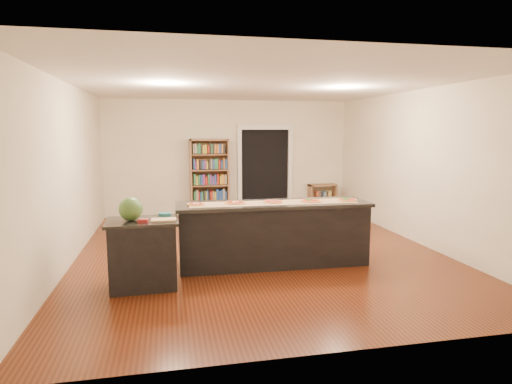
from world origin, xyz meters
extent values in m
cube|color=#F1E5CA|center=(0.00, 0.00, 1.40)|extent=(6.00, 7.00, 2.80)
cube|color=#51210E|center=(0.00, 0.00, 0.00)|extent=(6.00, 7.00, 0.01)
cube|color=white|center=(0.00, 0.00, 2.80)|extent=(6.00, 7.00, 0.01)
cube|color=black|center=(0.90, 3.48, 1.05)|extent=(1.20, 0.02, 2.10)
cube|color=silver|center=(0.25, 3.44, 1.05)|extent=(0.10, 0.08, 2.10)
cube|color=silver|center=(1.55, 3.44, 1.05)|extent=(0.10, 0.08, 2.10)
cube|color=silver|center=(0.90, 3.44, 2.15)|extent=(1.40, 0.08, 0.12)
cube|color=black|center=(0.07, -0.77, 0.46)|extent=(2.86, 0.72, 0.92)
cube|color=black|center=(0.07, -0.77, 0.95)|extent=(2.94, 0.80, 0.05)
cube|color=black|center=(-1.84, -1.38, 0.43)|extent=(0.84, 0.59, 0.87)
cube|color=black|center=(-1.84, -1.38, 0.89)|extent=(0.91, 0.67, 0.04)
cube|color=#936947|center=(-0.51, 3.28, 0.93)|extent=(0.93, 0.33, 1.87)
cube|color=#936947|center=(2.38, 3.30, 0.35)|extent=(0.71, 0.30, 0.71)
cylinder|color=teal|center=(-0.36, 3.21, 0.17)|extent=(0.23, 0.23, 0.34)
cube|color=#A07652|center=(0.07, -0.80, 0.97)|extent=(2.56, 0.51, 0.00)
sphere|color=#144214|center=(-1.97, -1.39, 1.06)|extent=(0.31, 0.31, 0.31)
cube|color=tan|center=(-1.56, -1.48, 0.92)|extent=(0.32, 0.21, 0.02)
cube|color=maroon|center=(-1.81, -1.55, 0.93)|extent=(0.14, 0.11, 0.04)
cylinder|color=#195966|center=(-1.55, -1.26, 0.94)|extent=(0.16, 0.16, 0.06)
cylinder|color=#DA9F53|center=(-1.10, -0.76, 0.98)|extent=(0.27, 0.27, 0.02)
cylinder|color=#A5190C|center=(-1.10, -0.76, 0.99)|extent=(0.22, 0.22, 0.00)
cylinder|color=#DA9F53|center=(-0.51, -0.74, 0.98)|extent=(0.33, 0.33, 0.02)
cylinder|color=#A5190C|center=(-0.51, -0.74, 0.99)|extent=(0.27, 0.27, 0.00)
cylinder|color=#DA9F53|center=(0.07, -0.76, 0.98)|extent=(0.30, 0.30, 0.02)
cylinder|color=#A5190C|center=(0.07, -0.76, 0.99)|extent=(0.25, 0.25, 0.00)
cylinder|color=#DA9F53|center=(0.66, -0.80, 0.98)|extent=(0.32, 0.32, 0.02)
cylinder|color=#A5190C|center=(0.66, -0.80, 0.99)|extent=(0.26, 0.26, 0.00)
cylinder|color=#DA9F53|center=(1.25, -0.82, 0.98)|extent=(0.31, 0.31, 0.02)
cylinder|color=#A5190C|center=(1.25, -0.82, 0.99)|extent=(0.26, 0.26, 0.00)
camera|label=1|loc=(-1.48, -7.01, 2.05)|focal=30.00mm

